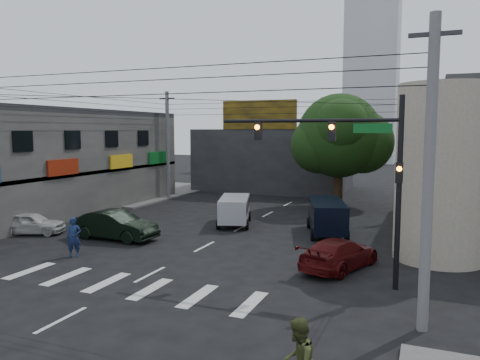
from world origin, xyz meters
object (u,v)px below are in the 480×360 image
Objects in this scene: street_tree at (339,136)px; silver_minivan at (234,211)px; utility_pole_far_left at (168,146)px; maroon_sedan at (339,254)px; navy_van at (327,218)px; traffic_gantry at (353,159)px; white_compact at (31,223)px; dark_sedan at (115,225)px; utility_pole_near_right at (429,177)px; traffic_officer at (74,237)px; utility_pole_far_right at (431,149)px.

street_tree reaches higher than silver_minivan.
utility_pole_far_left reaches higher than silver_minivan.
street_tree reaches higher than maroon_sedan.
utility_pole_far_left is 18.31m from navy_van.
street_tree reaches higher than traffic_gantry.
navy_van is at bearing -89.31° from white_compact.
utility_pole_near_right is at bearing -109.98° from dark_sedan.
traffic_gantry is at bearing -78.01° from street_tree.
utility_pole_far_left reaches higher than maroon_sedan.
maroon_sedan is (-3.43, 5.31, -3.94)m from utility_pole_near_right.
street_tree is 0.95× the size of utility_pole_near_right.
utility_pole_far_left is 4.93× the size of traffic_officer.
white_compact is (-21.00, 5.38, -3.96)m from utility_pole_near_right.
utility_pole_far_left is at bearing 31.21° from silver_minivan.
utility_pole_far_right reaches higher than white_compact.
utility_pole_far_right is 2.29× the size of white_compact.
utility_pole_far_left is at bearing 180.00° from utility_pole_far_right.
silver_minivan is (-4.73, -9.32, -4.60)m from street_tree.
utility_pole_far_right is 16.07m from maroon_sedan.
utility_pole_near_right is 7.45m from maroon_sedan.
utility_pole_near_right is at bearing -73.18° from street_tree.
street_tree is at bearing 101.99° from traffic_gantry.
navy_van is 13.63m from traffic_officer.
silver_minivan is at bearing -76.63° from white_compact.
street_tree is 1.21× the size of traffic_gantry.
traffic_officer is (-10.00, -9.26, -0.02)m from navy_van.
street_tree is 18.52m from dark_sedan.
maroon_sedan is (17.57, -15.19, -3.94)m from utility_pole_far_left.
maroon_sedan is 6.74m from navy_van.
maroon_sedan is at bearing -79.26° from street_tree.
dark_sedan is 1.19× the size of white_compact.
traffic_gantry is at bearing 131.51° from maroon_sedan.
white_compact is 11.90m from silver_minivan.
street_tree is 0.95× the size of utility_pole_far_right.
traffic_gantry is at bearing -29.71° from traffic_officer.
silver_minivan is (-11.23, 12.18, -3.73)m from utility_pole_near_right.
street_tree is 6.63m from utility_pole_far_right.
utility_pole_near_right is 1.92× the size of dark_sedan.
utility_pole_near_right is 20.50m from utility_pole_far_right.
street_tree is 22.22m from white_compact.
traffic_gantry is 25.00m from utility_pole_far_left.
silver_minivan reaches higher than dark_sedan.
maroon_sedan is (-0.75, 1.81, -4.17)m from traffic_gantry.
traffic_gantry is 17.21m from utility_pole_far_right.
utility_pole_near_right and utility_pole_far_right have the same top height.
traffic_gantry is 3.86× the size of traffic_officer.
silver_minivan is at bearing -35.30° from dark_sedan.
white_compact is at bearing 174.13° from traffic_gantry.
utility_pole_near_right is 29.35m from utility_pole_far_left.
navy_van is at bearing -83.12° from street_tree.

